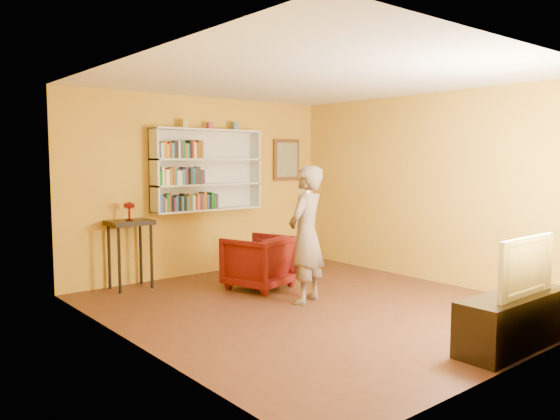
% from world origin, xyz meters
% --- Properties ---
extents(room_shell, '(5.30, 5.80, 2.88)m').
position_xyz_m(room_shell, '(0.00, 0.00, 1.02)').
color(room_shell, '#452416').
rests_on(room_shell, ground).
extents(bookshelf, '(1.80, 0.29, 1.23)m').
position_xyz_m(bookshelf, '(0.00, 2.41, 1.59)').
color(bookshelf, silver).
rests_on(bookshelf, room_shell).
extents(books_row_lower, '(0.96, 0.19, 0.26)m').
position_xyz_m(books_row_lower, '(-0.38, 2.30, 1.13)').
color(books_row_lower, '#22509E').
rests_on(books_row_lower, bookshelf).
extents(books_row_middle, '(0.73, 0.19, 0.27)m').
position_xyz_m(books_row_middle, '(-0.49, 2.30, 1.51)').
color(books_row_middle, '#16671E').
rests_on(books_row_middle, bookshelf).
extents(books_row_upper, '(0.71, 0.19, 0.27)m').
position_xyz_m(books_row_upper, '(-0.50, 2.30, 1.89)').
color(books_row_upper, '#22509E').
rests_on(books_row_upper, bookshelf).
extents(ornament_left, '(0.09, 0.09, 0.12)m').
position_xyz_m(ornament_left, '(-0.39, 2.35, 2.28)').
color(ornament_left, gold).
rests_on(ornament_left, bookshelf).
extents(ornament_centre, '(0.08, 0.08, 0.11)m').
position_xyz_m(ornament_centre, '(0.04, 2.35, 2.27)').
color(ornament_centre, '#A2364C').
rests_on(ornament_centre, bookshelf).
extents(ornament_right, '(0.09, 0.09, 0.12)m').
position_xyz_m(ornament_right, '(0.51, 2.35, 2.28)').
color(ornament_right, slate).
rests_on(ornament_right, bookshelf).
extents(framed_painting, '(0.55, 0.05, 0.70)m').
position_xyz_m(framed_painting, '(1.65, 2.46, 1.75)').
color(framed_painting, '#532F17').
rests_on(framed_painting, room_shell).
extents(console_table, '(0.57, 0.44, 0.94)m').
position_xyz_m(console_table, '(-1.31, 2.25, 0.78)').
color(console_table, black).
rests_on(console_table, ground).
extents(ruby_lustre, '(0.16, 0.16, 0.25)m').
position_xyz_m(ruby_lustre, '(-1.31, 2.25, 1.12)').
color(ruby_lustre, maroon).
rests_on(ruby_lustre, console_table).
extents(armchair, '(0.97, 0.98, 0.73)m').
position_xyz_m(armchair, '(0.04, 1.14, 0.37)').
color(armchair, '#430407').
rests_on(armchair, ground).
extents(person, '(0.72, 0.61, 1.69)m').
position_xyz_m(person, '(0.05, 0.19, 0.84)').
color(person, '#67574C').
rests_on(person, ground).
extents(game_remote, '(0.04, 0.15, 0.04)m').
position_xyz_m(game_remote, '(-0.25, -0.09, 1.39)').
color(game_remote, white).
rests_on(game_remote, person).
extents(tv_cabinet, '(1.43, 0.43, 0.51)m').
position_xyz_m(tv_cabinet, '(0.46, -2.25, 0.25)').
color(tv_cabinet, black).
rests_on(tv_cabinet, ground).
extents(television, '(0.95, 0.14, 0.55)m').
position_xyz_m(television, '(0.46, -2.25, 0.78)').
color(television, black).
rests_on(television, tv_cabinet).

